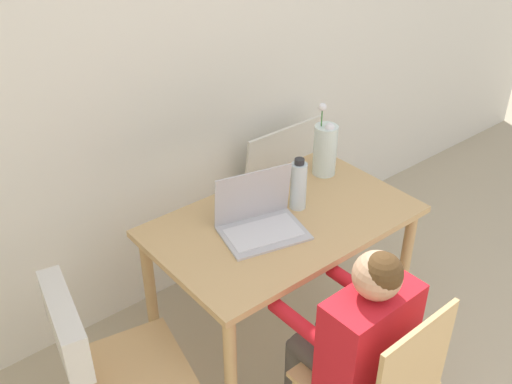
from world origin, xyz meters
TOP-DOWN VIEW (x-y plane):
  - wall_back at (0.00, 2.23)m, footprint 6.40×0.05m
  - dining_table at (0.04, 1.50)m, footprint 1.13×0.68m
  - chair_spare at (-0.88, 1.46)m, footprint 0.50×0.47m
  - person_seated at (-0.12, 0.91)m, footprint 0.37×0.43m
  - laptop at (-0.09, 1.50)m, footprint 0.39×0.32m
  - flower_vase at (0.44, 1.66)m, footprint 0.11×0.11m
  - water_bottle at (0.15, 1.52)m, footprint 0.07×0.07m
  - cardboard_panel at (0.56, 2.11)m, footprint 0.52×0.13m

SIDE VIEW (x-z plane):
  - cardboard_panel at x=0.56m, z-range 0.00..0.81m
  - chair_spare at x=-0.88m, z-range 0.16..1.03m
  - person_seated at x=-0.12m, z-range 0.13..1.16m
  - dining_table at x=0.04m, z-range 0.27..1.02m
  - laptop at x=-0.09m, z-range 0.68..0.93m
  - water_bottle at x=0.15m, z-range 0.74..0.98m
  - flower_vase at x=0.44m, z-range 0.70..1.06m
  - wall_back at x=0.00m, z-range 0.00..2.50m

